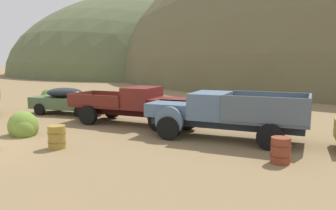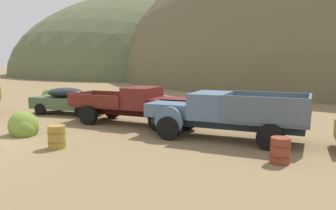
{
  "view_description": "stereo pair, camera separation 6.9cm",
  "coord_description": "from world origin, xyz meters",
  "px_view_note": "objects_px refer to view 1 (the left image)",
  "views": [
    {
      "loc": [
        11.93,
        -6.85,
        3.2
      ],
      "look_at": [
        5.35,
        5.7,
        1.3
      ],
      "focal_mm": 35.79,
      "sensor_mm": 36.0,
      "label": 1
    },
    {
      "loc": [
        11.99,
        -6.81,
        3.2
      ],
      "look_at": [
        5.35,
        5.7,
        1.3
      ],
      "focal_mm": 35.79,
      "sensor_mm": 36.0,
      "label": 2
    }
  ],
  "objects_px": {
    "oil_drum_by_truck": "(281,150)",
    "oil_drum_spare": "(57,137)",
    "car_weathered_green": "(70,100)",
    "truck_oxblood": "(141,105)",
    "truck_chalk_blue": "(214,113)"
  },
  "relations": [
    {
      "from": "truck_oxblood",
      "to": "truck_chalk_blue",
      "type": "relative_size",
      "value": 0.98
    },
    {
      "from": "truck_oxblood",
      "to": "car_weathered_green",
      "type": "bearing_deg",
      "value": 166.59
    },
    {
      "from": "truck_oxblood",
      "to": "oil_drum_spare",
      "type": "relative_size",
      "value": 7.73
    },
    {
      "from": "car_weathered_green",
      "to": "oil_drum_spare",
      "type": "bearing_deg",
      "value": -59.18
    },
    {
      "from": "truck_oxblood",
      "to": "oil_drum_by_truck",
      "type": "bearing_deg",
      "value": -28.75
    },
    {
      "from": "truck_oxblood",
      "to": "oil_drum_by_truck",
      "type": "xyz_separation_m",
      "value": [
        7.25,
        -3.34,
        -0.58
      ]
    },
    {
      "from": "truck_oxblood",
      "to": "oil_drum_spare",
      "type": "bearing_deg",
      "value": -97.26
    },
    {
      "from": "car_weathered_green",
      "to": "truck_oxblood",
      "type": "bearing_deg",
      "value": -18.95
    },
    {
      "from": "truck_chalk_blue",
      "to": "oil_drum_spare",
      "type": "xyz_separation_m",
      "value": [
        -4.52,
        -4.27,
        -0.6
      ]
    },
    {
      "from": "truck_chalk_blue",
      "to": "oil_drum_spare",
      "type": "height_order",
      "value": "truck_chalk_blue"
    },
    {
      "from": "car_weathered_green",
      "to": "truck_oxblood",
      "type": "xyz_separation_m",
      "value": [
        5.56,
        -0.92,
        0.18
      ]
    },
    {
      "from": "oil_drum_by_truck",
      "to": "oil_drum_spare",
      "type": "bearing_deg",
      "value": -165.66
    },
    {
      "from": "car_weathered_green",
      "to": "truck_chalk_blue",
      "type": "height_order",
      "value": "truck_chalk_blue"
    },
    {
      "from": "truck_chalk_blue",
      "to": "oil_drum_by_truck",
      "type": "relative_size",
      "value": 8.03
    },
    {
      "from": "truck_oxblood",
      "to": "truck_chalk_blue",
      "type": "height_order",
      "value": "truck_chalk_blue"
    }
  ]
}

